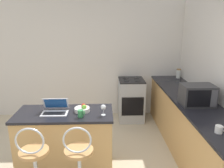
{
  "coord_description": "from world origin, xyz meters",
  "views": [
    {
      "loc": [
        0.3,
        -2.24,
        2.13
      ],
      "look_at": [
        0.44,
        1.66,
        1.02
      ],
      "focal_mm": 35.0,
      "sensor_mm": 36.0,
      "label": 1
    }
  ],
  "objects_px": {
    "bar_stool_near": "(35,167)",
    "bar_stool_far": "(79,166)",
    "stove_range": "(131,100)",
    "wine_glass_short": "(103,108)",
    "mug_white": "(219,129)",
    "fruit_bowl": "(83,109)",
    "mug_green": "(81,113)",
    "storage_jar": "(178,73)",
    "laptop": "(55,109)",
    "microwave": "(198,95)"
  },
  "relations": [
    {
      "from": "bar_stool_near",
      "to": "bar_stool_far",
      "type": "bearing_deg",
      "value": 0.0
    },
    {
      "from": "bar_stool_near",
      "to": "stove_range",
      "type": "height_order",
      "value": "bar_stool_near"
    },
    {
      "from": "wine_glass_short",
      "to": "mug_white",
      "type": "distance_m",
      "value": 1.41
    },
    {
      "from": "stove_range",
      "to": "bar_stool_near",
      "type": "bearing_deg",
      "value": -120.9
    },
    {
      "from": "fruit_bowl",
      "to": "bar_stool_far",
      "type": "bearing_deg",
      "value": -89.55
    },
    {
      "from": "bar_stool_far",
      "to": "fruit_bowl",
      "type": "height_order",
      "value": "bar_stool_far"
    },
    {
      "from": "mug_green",
      "to": "fruit_bowl",
      "type": "relative_size",
      "value": 0.45
    },
    {
      "from": "mug_white",
      "to": "fruit_bowl",
      "type": "xyz_separation_m",
      "value": [
        -1.6,
        0.68,
        -0.01
      ]
    },
    {
      "from": "bar_stool_far",
      "to": "storage_jar",
      "type": "xyz_separation_m",
      "value": [
        1.96,
        2.47,
        0.53
      ]
    },
    {
      "from": "stove_range",
      "to": "mug_green",
      "type": "xyz_separation_m",
      "value": [
        -0.91,
        -1.91,
        0.51
      ]
    },
    {
      "from": "wine_glass_short",
      "to": "mug_green",
      "type": "bearing_deg",
      "value": -170.94
    },
    {
      "from": "laptop",
      "to": "storage_jar",
      "type": "distance_m",
      "value": 2.98
    },
    {
      "from": "bar_stool_near",
      "to": "mug_green",
      "type": "bearing_deg",
      "value": 41.69
    },
    {
      "from": "bar_stool_far",
      "to": "bar_stool_near",
      "type": "bearing_deg",
      "value": 180.0
    },
    {
      "from": "laptop",
      "to": "storage_jar",
      "type": "height_order",
      "value": "storage_jar"
    },
    {
      "from": "mug_green",
      "to": "fruit_bowl",
      "type": "height_order",
      "value": "fruit_bowl"
    },
    {
      "from": "laptop",
      "to": "fruit_bowl",
      "type": "relative_size",
      "value": 1.65
    },
    {
      "from": "bar_stool_far",
      "to": "microwave",
      "type": "xyz_separation_m",
      "value": [
        1.7,
        0.83,
        0.59
      ]
    },
    {
      "from": "bar_stool_near",
      "to": "storage_jar",
      "type": "relative_size",
      "value": 5.05
    },
    {
      "from": "bar_stool_far",
      "to": "mug_white",
      "type": "distance_m",
      "value": 1.66
    },
    {
      "from": "bar_stool_near",
      "to": "mug_white",
      "type": "height_order",
      "value": "bar_stool_near"
    },
    {
      "from": "laptop",
      "to": "storage_jar",
      "type": "relative_size",
      "value": 1.7
    },
    {
      "from": "bar_stool_near",
      "to": "fruit_bowl",
      "type": "distance_m",
      "value": 0.94
    },
    {
      "from": "laptop",
      "to": "fruit_bowl",
      "type": "bearing_deg",
      "value": 2.91
    },
    {
      "from": "stove_range",
      "to": "mug_white",
      "type": "bearing_deg",
      "value": -73.77
    },
    {
      "from": "laptop",
      "to": "mug_green",
      "type": "distance_m",
      "value": 0.41
    },
    {
      "from": "bar_stool_far",
      "to": "wine_glass_short",
      "type": "xyz_separation_m",
      "value": [
        0.29,
        0.5,
        0.54
      ]
    },
    {
      "from": "bar_stool_near",
      "to": "mug_white",
      "type": "xyz_separation_m",
      "value": [
        2.11,
        -0.04,
        0.47
      ]
    },
    {
      "from": "bar_stool_near",
      "to": "fruit_bowl",
      "type": "bearing_deg",
      "value": 51.2
    },
    {
      "from": "microwave",
      "to": "laptop",
      "type": "bearing_deg",
      "value": -174.2
    },
    {
      "from": "bar_stool_near",
      "to": "bar_stool_far",
      "type": "relative_size",
      "value": 1.0
    },
    {
      "from": "bar_stool_far",
      "to": "microwave",
      "type": "bearing_deg",
      "value": 25.98
    },
    {
      "from": "stove_range",
      "to": "wine_glass_short",
      "type": "height_order",
      "value": "wine_glass_short"
    },
    {
      "from": "microwave",
      "to": "storage_jar",
      "type": "distance_m",
      "value": 1.66
    },
    {
      "from": "bar_stool_far",
      "to": "storage_jar",
      "type": "height_order",
      "value": "storage_jar"
    },
    {
      "from": "bar_stool_near",
      "to": "mug_green",
      "type": "relative_size",
      "value": 10.9
    },
    {
      "from": "wine_glass_short",
      "to": "fruit_bowl",
      "type": "relative_size",
      "value": 0.7
    },
    {
      "from": "laptop",
      "to": "mug_white",
      "type": "distance_m",
      "value": 2.08
    },
    {
      "from": "bar_stool_near",
      "to": "wine_glass_short",
      "type": "xyz_separation_m",
      "value": [
        0.8,
        0.5,
        0.54
      ]
    },
    {
      "from": "bar_stool_far",
      "to": "stove_range",
      "type": "height_order",
      "value": "bar_stool_far"
    },
    {
      "from": "microwave",
      "to": "fruit_bowl",
      "type": "height_order",
      "value": "microwave"
    },
    {
      "from": "laptop",
      "to": "mug_green",
      "type": "relative_size",
      "value": 3.67
    },
    {
      "from": "storage_jar",
      "to": "fruit_bowl",
      "type": "height_order",
      "value": "storage_jar"
    },
    {
      "from": "storage_jar",
      "to": "fruit_bowl",
      "type": "distance_m",
      "value": 2.69
    },
    {
      "from": "mug_green",
      "to": "mug_white",
      "type": "relative_size",
      "value": 0.96
    },
    {
      "from": "wine_glass_short",
      "to": "fruit_bowl",
      "type": "distance_m",
      "value": 0.33
    },
    {
      "from": "laptop",
      "to": "wine_glass_short",
      "type": "height_order",
      "value": "laptop"
    },
    {
      "from": "storage_jar",
      "to": "wine_glass_short",
      "type": "xyz_separation_m",
      "value": [
        -1.67,
        -1.97,
        0.0
      ]
    },
    {
      "from": "bar_stool_near",
      "to": "fruit_bowl",
      "type": "height_order",
      "value": "bar_stool_near"
    },
    {
      "from": "bar_stool_far",
      "to": "stove_range",
      "type": "distance_m",
      "value": 2.52
    }
  ]
}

